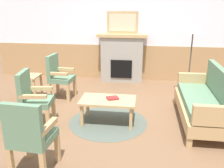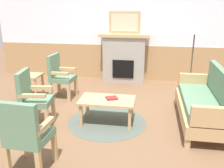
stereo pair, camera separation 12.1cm
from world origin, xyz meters
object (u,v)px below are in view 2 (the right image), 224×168
(coffee_table, at_px, (107,102))
(armchair_by_window_left, at_px, (60,74))
(framed_picture, at_px, (125,23))
(fireplace, at_px, (124,57))
(book_on_table, at_px, (112,98))
(armchair_front_left, at_px, (26,133))
(armchair_near_fireplace, at_px, (32,96))
(couch, at_px, (204,103))
(side_table, at_px, (31,80))
(floor_lamp_by_couch, at_px, (195,32))

(coffee_table, relative_size, armchair_by_window_left, 0.98)
(framed_picture, xyz_separation_m, coffee_table, (0.00, -2.52, -1.17))
(fireplace, xyz_separation_m, book_on_table, (0.08, -2.49, -0.20))
(fireplace, xyz_separation_m, armchair_front_left, (-0.72, -4.02, -0.11))
(book_on_table, bearing_deg, armchair_near_fireplace, -165.66)
(couch, distance_m, side_table, 3.59)
(couch, distance_m, floor_lamp_by_couch, 1.74)
(coffee_table, distance_m, armchair_near_fireplace, 1.28)
(armchair_by_window_left, relative_size, armchair_front_left, 1.00)
(coffee_table, relative_size, floor_lamp_by_couch, 0.57)
(side_table, bearing_deg, framed_picture, 41.39)
(book_on_table, xyz_separation_m, side_table, (-1.94, 0.85, -0.02))
(armchair_by_window_left, height_order, floor_lamp_by_couch, floor_lamp_by_couch)
(framed_picture, xyz_separation_m, side_table, (-1.86, -1.64, -1.13))
(armchair_near_fireplace, bearing_deg, armchair_by_window_left, 90.92)
(fireplace, distance_m, armchair_front_left, 4.09)
(book_on_table, height_order, armchair_front_left, armchair_front_left)
(armchair_near_fireplace, distance_m, floor_lamp_by_couch, 3.53)
(coffee_table, bearing_deg, couch, 6.95)
(armchair_front_left, xyz_separation_m, floor_lamp_by_couch, (2.33, 3.08, 0.91))
(framed_picture, distance_m, armchair_front_left, 4.21)
(couch, height_order, side_table, couch)
(armchair_near_fireplace, distance_m, side_table, 1.35)
(framed_picture, height_order, book_on_table, framed_picture)
(book_on_table, distance_m, armchair_front_left, 1.73)
(framed_picture, distance_m, side_table, 2.73)
(fireplace, distance_m, side_table, 2.49)
(floor_lamp_by_couch, bearing_deg, armchair_front_left, -127.12)
(coffee_table, bearing_deg, floor_lamp_by_couch, 44.55)
(fireplace, height_order, floor_lamp_by_couch, floor_lamp_by_couch)
(coffee_table, height_order, book_on_table, book_on_table)
(framed_picture, bearing_deg, armchair_near_fireplace, -113.57)
(fireplace, relative_size, framed_picture, 1.62)
(fireplace, bearing_deg, coffee_table, -90.00)
(fireplace, distance_m, framed_picture, 0.91)
(framed_picture, bearing_deg, couch, -54.41)
(armchair_near_fireplace, bearing_deg, side_table, 117.91)
(fireplace, height_order, armchair_near_fireplace, fireplace)
(coffee_table, distance_m, armchair_by_window_left, 1.64)
(coffee_table, relative_size, book_on_table, 4.86)
(couch, bearing_deg, armchair_by_window_left, 163.79)
(couch, relative_size, armchair_near_fireplace, 1.84)
(book_on_table, bearing_deg, floor_lamp_by_couch, 45.38)
(armchair_front_left, bearing_deg, armchair_by_window_left, 101.80)
(armchair_near_fireplace, xyz_separation_m, armchair_front_left, (0.51, -1.19, 0.00))
(floor_lamp_by_couch, bearing_deg, framed_picture, 149.64)
(couch, bearing_deg, floor_lamp_by_couch, 92.24)
(coffee_table, bearing_deg, armchair_near_fireplace, -166.15)
(framed_picture, bearing_deg, book_on_table, -88.25)
(book_on_table, relative_size, armchair_near_fireplace, 0.20)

